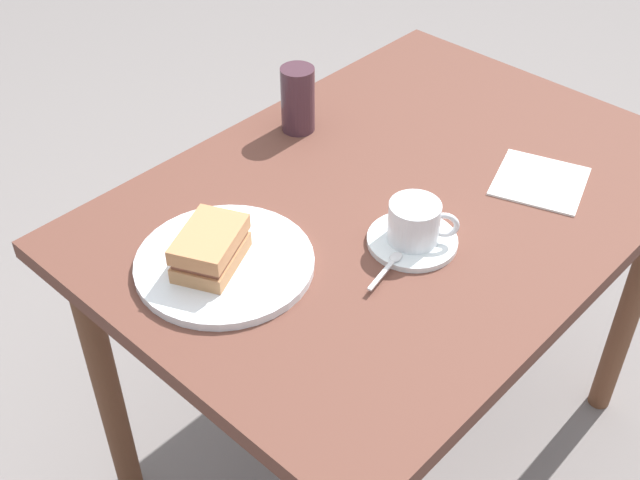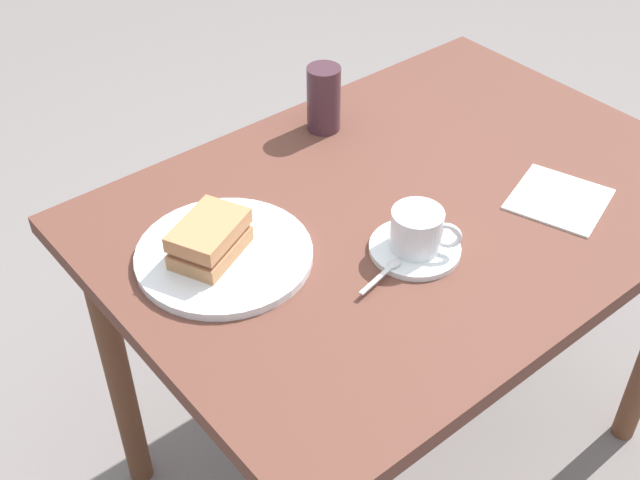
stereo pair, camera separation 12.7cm
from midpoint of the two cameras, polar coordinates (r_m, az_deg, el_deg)
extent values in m
plane|color=slate|center=(1.93, 2.17, -14.19)|extent=(6.00, 6.00, 0.00)
cube|color=brown|center=(1.42, 2.86, 2.66)|extent=(1.05, 0.74, 0.03)
cylinder|color=brown|center=(2.08, 4.53, 3.86)|extent=(0.05, 0.05, 0.69)
cylinder|color=brown|center=(1.65, -16.72, -10.22)|extent=(0.05, 0.05, 0.69)
cylinder|color=brown|center=(1.85, 19.17, -3.95)|extent=(0.05, 0.05, 0.69)
cylinder|color=white|center=(1.28, -9.49, -1.72)|extent=(0.28, 0.28, 0.01)
cube|color=#B67E50|center=(1.26, -10.44, -1.29)|extent=(0.15, 0.13, 0.03)
cube|color=brown|center=(1.25, -10.54, -0.68)|extent=(0.13, 0.12, 0.01)
cube|color=#BD7C4F|center=(1.24, -10.63, -0.06)|extent=(0.15, 0.13, 0.03)
cylinder|color=white|center=(1.30, 3.69, -0.16)|extent=(0.15, 0.15, 0.01)
cylinder|color=white|center=(1.28, 3.76, 1.16)|extent=(0.08, 0.08, 0.07)
cylinder|color=#9F8455|center=(1.26, 3.82, 2.21)|extent=(0.07, 0.07, 0.01)
torus|color=white|center=(1.28, 5.88, 0.92)|extent=(0.03, 0.04, 0.05)
cube|color=silver|center=(1.23, 1.37, -2.58)|extent=(0.08, 0.02, 0.00)
ellipsoid|color=silver|center=(1.26, 2.46, -1.31)|extent=(0.03, 0.02, 0.01)
cube|color=white|center=(1.47, 12.71, 3.91)|extent=(0.19, 0.19, 0.00)
cylinder|color=#432832|center=(1.55, -3.93, 9.67)|extent=(0.06, 0.06, 0.13)
camera|label=1|loc=(0.06, -92.86, -2.40)|focal=45.98mm
camera|label=2|loc=(0.06, 87.14, 2.40)|focal=45.98mm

